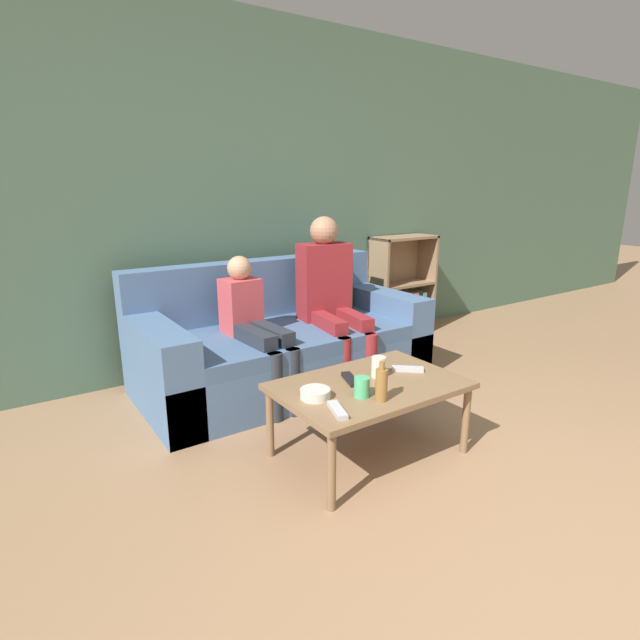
% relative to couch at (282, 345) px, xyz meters
% --- Properties ---
extents(ground_plane, '(22.00, 22.00, 0.00)m').
position_rel_couch_xyz_m(ground_plane, '(-0.03, -2.31, -0.28)').
color(ground_plane, '#997251').
extents(wall_back, '(12.00, 0.06, 2.60)m').
position_rel_couch_xyz_m(wall_back, '(-0.03, 0.61, 1.02)').
color(wall_back, '#4C6B56').
rests_on(wall_back, ground_plane).
extents(couch, '(1.98, 0.96, 0.85)m').
position_rel_couch_xyz_m(couch, '(0.00, 0.00, 0.00)').
color(couch, '#4C6B93').
rests_on(couch, ground_plane).
extents(bookshelf, '(0.63, 0.28, 0.93)m').
position_rel_couch_xyz_m(bookshelf, '(1.54, 0.45, 0.06)').
color(bookshelf, '#8E7051').
rests_on(bookshelf, ground_plane).
extents(coffee_table, '(0.95, 0.63, 0.40)m').
position_rel_couch_xyz_m(coffee_table, '(-0.13, -1.12, 0.08)').
color(coffee_table, brown).
rests_on(coffee_table, ground_plane).
extents(person_adult, '(0.42, 0.69, 1.17)m').
position_rel_couch_xyz_m(person_adult, '(0.35, -0.09, 0.39)').
color(person_adult, maroon).
rests_on(person_adult, ground_plane).
extents(person_child, '(0.26, 0.66, 0.94)m').
position_rel_couch_xyz_m(person_child, '(-0.29, -0.15, 0.25)').
color(person_child, '#282D38').
rests_on(person_child, ground_plane).
extents(cup_near, '(0.08, 0.08, 0.11)m').
position_rel_couch_xyz_m(cup_near, '(-0.03, -1.08, 0.18)').
color(cup_near, silver).
rests_on(cup_near, coffee_table).
extents(cup_far, '(0.08, 0.08, 0.10)m').
position_rel_couch_xyz_m(cup_far, '(-0.27, -1.23, 0.17)').
color(cup_far, '#4CB77A').
rests_on(cup_far, coffee_table).
extents(tv_remote_0, '(0.16, 0.15, 0.02)m').
position_rel_couch_xyz_m(tv_remote_0, '(0.16, -1.10, 0.13)').
color(tv_remote_0, '#B7B7BC').
rests_on(tv_remote_0, coffee_table).
extents(tv_remote_1, '(0.10, 0.18, 0.02)m').
position_rel_couch_xyz_m(tv_remote_1, '(-0.19, -1.04, 0.13)').
color(tv_remote_1, black).
rests_on(tv_remote_1, coffee_table).
extents(tv_remote_2, '(0.10, 0.18, 0.02)m').
position_rel_couch_xyz_m(tv_remote_2, '(-0.46, -1.30, 0.13)').
color(tv_remote_2, '#B7B7BC').
rests_on(tv_remote_2, coffee_table).
extents(snack_bowl, '(0.15, 0.15, 0.05)m').
position_rel_couch_xyz_m(snack_bowl, '(-0.46, -1.12, 0.14)').
color(snack_bowl, beige).
rests_on(snack_bowl, coffee_table).
extents(bottle, '(0.06, 0.06, 0.19)m').
position_rel_couch_xyz_m(bottle, '(-0.22, -1.31, 0.20)').
color(bottle, olive).
rests_on(bottle, coffee_table).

